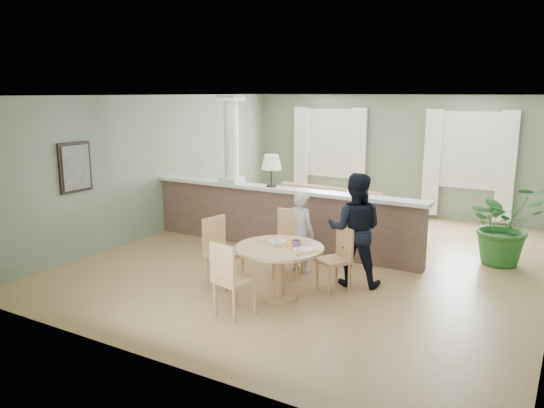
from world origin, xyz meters
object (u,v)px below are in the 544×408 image
Objects in this scene: sofa at (317,211)px; chair_near at (230,276)px; houseplant at (504,224)px; dining_table at (280,257)px; man_person at (355,230)px; chair_far_boy at (289,239)px; chair_side at (220,248)px; chair_far_man at (338,256)px; child_person at (301,232)px.

chair_near is (0.83, -4.22, 0.10)m from sofa.
chair_near is (-2.62, -3.99, -0.13)m from houseplant.
houseplant is 3.93m from dining_table.
man_person is (-1.73, -2.12, 0.16)m from houseplant.
chair_far_boy reaches higher than chair_side.
houseplant is 3.06m from chair_far_man.
dining_table is 0.88m from chair_far_man.
child_person is at bearing -65.74° from sofa.
sofa is 3.46m from houseplant.
dining_table is 1.34× the size of chair_far_man.
chair_far_boy reaches higher than sofa.
man_person is at bearing 56.04° from dining_table.
dining_table is 1.20× the size of chair_side.
dining_table is (1.04, -3.35, 0.14)m from sofa.
houseplant reaches higher than chair_side.
sofa reaches higher than dining_table.
chair_near is at bearing -129.35° from chair_side.
child_person reaches higher than dining_table.
chair_side is at bearing 179.46° from dining_table.
man_person is at bearing -11.16° from chair_far_boy.
dining_table is at bearing 116.13° from child_person.
chair_near is at bearing 49.27° from man_person.
chair_far_boy is 1.12m from chair_side.
chair_far_man is at bearing 51.74° from man_person.
chair_near is at bearing 104.49° from child_person.
chair_far_boy is at bearing -161.48° from chair_far_man.
man_person reaches higher than chair_side.
chair_far_man is 0.90× the size of chair_side.
sofa is at bearing -65.92° from chair_near.
man_person is (1.03, 0.06, 0.27)m from chair_far_boy.
man_person is at bearing -50.05° from chair_side.
houseplant reaches higher than chair_far_man.
child_person is at bearing -24.89° from chair_side.
houseplant reaches higher than chair_far_boy.
chair_near is 2.09m from man_person.
houseplant is 4.60m from chair_side.
child_person is (-0.03, 1.98, 0.10)m from chair_near.
chair_side is at bearing 15.32° from man_person.
child_person is 0.94m from man_person.
chair_far_boy is at bearing -141.74° from houseplant.
chair_far_boy is 0.79× the size of child_person.
chair_side is at bearing -84.39° from sofa.
sofa is 2.25× the size of houseplant.
dining_table is at bearing -68.00° from sofa.
chair_far_boy is 1.01× the size of chair_side.
chair_far_man reaches higher than dining_table.
houseplant is at bearing -110.33° from chair_near.
chair_near is 1.17m from chair_side.
houseplant is at bearing -144.63° from man_person.
houseplant is 1.33× the size of chair_side.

